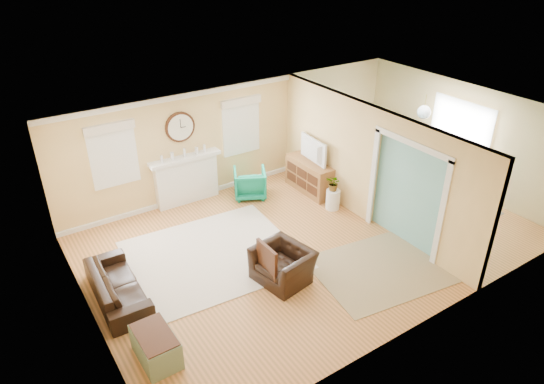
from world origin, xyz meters
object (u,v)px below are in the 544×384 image
object	(u,v)px
green_chair	(250,183)
credenza	(309,176)
eames_chair	(283,265)
sofa	(117,285)
dining_table	(413,189)

from	to	relation	value
green_chair	credenza	bearing A→B (deg)	-176.20
eames_chair	sofa	bearing A→B (deg)	-123.80
sofa	dining_table	xyz separation A→B (m)	(6.98, -0.39, 0.04)
sofa	green_chair	xyz separation A→B (m)	(3.86, 1.93, 0.07)
sofa	green_chair	world-z (taller)	green_chair
sofa	green_chair	size ratio (longest dim) A/B	2.47
green_chair	credenza	xyz separation A→B (m)	(1.35, -0.58, 0.05)
eames_chair	dining_table	size ratio (longest dim) A/B	0.56
sofa	green_chair	bearing A→B (deg)	-61.34
green_chair	dining_table	distance (m)	3.88
eames_chair	credenza	size ratio (longest dim) A/B	0.72
eames_chair	dining_table	bearing A→B (deg)	89.52
sofa	dining_table	size ratio (longest dim) A/B	1.05
green_chair	eames_chair	bearing A→B (deg)	96.71
eames_chair	credenza	world-z (taller)	credenza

